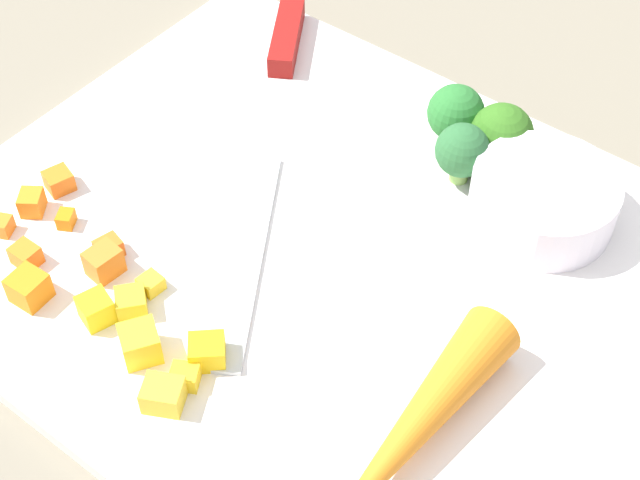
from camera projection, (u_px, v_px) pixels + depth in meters
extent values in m
plane|color=gray|center=(320.00, 264.00, 0.60)|extent=(4.00, 4.00, 0.00)
cube|color=white|center=(320.00, 257.00, 0.59)|extent=(0.46, 0.37, 0.01)
cylinder|color=white|center=(543.00, 200.00, 0.60)|extent=(0.09, 0.09, 0.03)
cube|color=silver|center=(243.00, 255.00, 0.59)|extent=(0.11, 0.16, 0.00)
cube|color=maroon|center=(287.00, 37.00, 0.72)|extent=(0.06, 0.08, 0.02)
cone|color=orange|center=(405.00, 439.00, 0.48)|extent=(0.03, 0.17, 0.03)
cube|color=orange|center=(59.00, 181.00, 0.62)|extent=(0.02, 0.02, 0.01)
cube|color=orange|center=(29.00, 288.00, 0.56)|extent=(0.02, 0.02, 0.02)
cube|color=orange|center=(3.00, 226.00, 0.60)|extent=(0.01, 0.02, 0.01)
cube|color=orange|center=(109.00, 248.00, 0.58)|extent=(0.02, 0.02, 0.01)
cube|color=orange|center=(26.00, 255.00, 0.58)|extent=(0.02, 0.01, 0.01)
cube|color=orange|center=(104.00, 262.00, 0.57)|extent=(0.02, 0.02, 0.02)
cube|color=orange|center=(66.00, 219.00, 0.60)|extent=(0.01, 0.01, 0.01)
cube|color=orange|center=(32.00, 203.00, 0.61)|extent=(0.02, 0.02, 0.01)
cube|color=yellow|center=(209.00, 353.00, 0.53)|extent=(0.03, 0.03, 0.02)
cube|color=yellow|center=(131.00, 303.00, 0.55)|extent=(0.02, 0.02, 0.01)
cube|color=yellow|center=(162.00, 394.00, 0.51)|extent=(0.03, 0.03, 0.02)
cube|color=yellow|center=(183.00, 375.00, 0.52)|extent=(0.02, 0.02, 0.01)
cube|color=yellow|center=(140.00, 344.00, 0.53)|extent=(0.03, 0.03, 0.02)
cube|color=yellow|center=(96.00, 309.00, 0.55)|extent=(0.02, 0.02, 0.02)
cube|color=yellow|center=(151.00, 284.00, 0.57)|extent=(0.01, 0.01, 0.01)
cylinder|color=#7FB558|center=(498.00, 153.00, 0.64)|extent=(0.01, 0.01, 0.01)
sphere|color=#336A1E|center=(501.00, 135.00, 0.63)|extent=(0.04, 0.04, 0.04)
cylinder|color=#81BB66|center=(453.00, 131.00, 0.65)|extent=(0.01, 0.01, 0.01)
sphere|color=#296F2E|center=(456.00, 113.00, 0.64)|extent=(0.04, 0.04, 0.04)
cylinder|color=#88BB59|center=(459.00, 170.00, 0.63)|extent=(0.01, 0.01, 0.02)
sphere|color=#2B6334|center=(462.00, 150.00, 0.61)|extent=(0.04, 0.04, 0.04)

